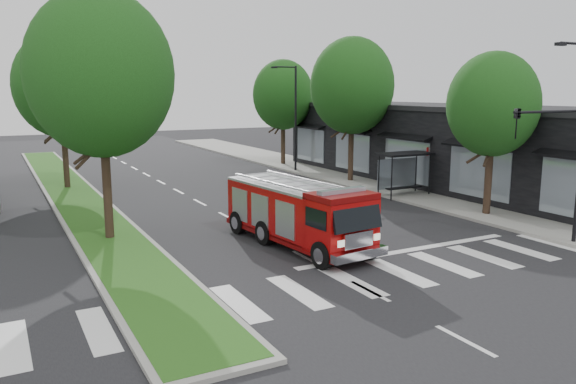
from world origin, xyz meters
The scene contains 13 objects.
ground centered at (0.00, 0.00, 0.00)m, with size 140.00×140.00×0.00m, color black.
sidewalk_right centered at (12.50, 10.00, 0.07)m, with size 5.00×80.00×0.15m, color gray.
median centered at (-6.00, 18.00, 0.08)m, with size 3.00×50.00×0.15m.
storefront_row centered at (17.00, 10.00, 2.50)m, with size 8.00×30.00×5.00m, color black.
bus_shelter centered at (11.20, 8.15, 2.04)m, with size 3.20×1.60×2.61m.
tree_right_near centered at (11.50, 2.00, 5.51)m, with size 4.40×4.40×8.05m.
tree_right_mid centered at (11.50, 14.00, 6.49)m, with size 5.60×5.60×9.72m.
tree_right_far centered at (11.50, 24.00, 5.84)m, with size 5.00×5.00×8.73m.
tree_median_near centered at (-6.00, 6.00, 6.81)m, with size 5.80×5.80×10.16m.
tree_median_far centered at (-6.00, 20.00, 6.49)m, with size 5.60×5.60×9.72m.
streetlight_right_near centered at (9.61, -3.50, 4.67)m, with size 4.08×0.22×8.00m.
streetlight_right_far centered at (10.35, 20.00, 4.48)m, with size 2.11×0.20×8.00m.
fire_engine centered at (0.56, 1.72, 1.31)m, with size 3.19×8.08×2.73m.
Camera 1 is at (-10.06, -17.52, 6.16)m, focal length 35.00 mm.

